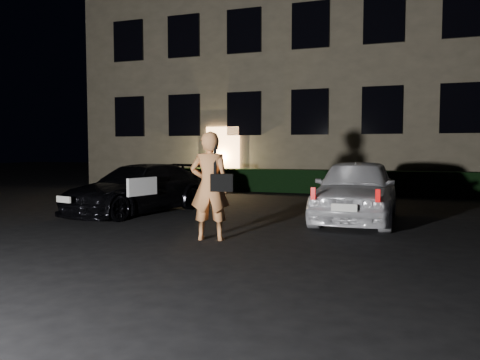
% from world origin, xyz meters
% --- Properties ---
extents(ground, '(80.00, 80.00, 0.00)m').
position_xyz_m(ground, '(0.00, 0.00, 0.00)').
color(ground, black).
rests_on(ground, ground).
extents(building, '(20.00, 8.11, 12.00)m').
position_xyz_m(building, '(-0.00, 14.99, 6.00)').
color(building, '#6B614C').
rests_on(building, ground).
extents(hedge, '(15.00, 0.70, 0.85)m').
position_xyz_m(hedge, '(0.00, 10.50, 0.42)').
color(hedge, black).
rests_on(hedge, ground).
extents(sedan, '(2.72, 4.52, 1.23)m').
position_xyz_m(sedan, '(-2.97, 3.69, 0.61)').
color(sedan, black).
rests_on(sedan, ground).
extents(hatch, '(1.72, 4.17, 1.41)m').
position_xyz_m(hatch, '(2.36, 4.16, 0.71)').
color(hatch, white).
rests_on(hatch, ground).
extents(man, '(0.87, 0.61, 1.92)m').
position_xyz_m(man, '(0.13, 1.00, 0.96)').
color(man, '#D8874B').
rests_on(man, ground).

